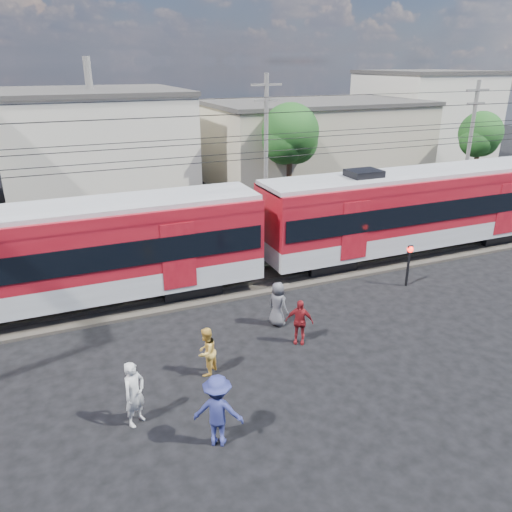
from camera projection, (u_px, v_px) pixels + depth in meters
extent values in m
plane|color=black|center=(285.00, 395.00, 14.53)|extent=(120.00, 120.00, 0.00)
cube|color=#2D2823|center=(204.00, 286.00, 21.38)|extent=(70.00, 3.40, 0.12)
cube|color=#59544C|center=(209.00, 291.00, 20.69)|extent=(70.00, 0.12, 0.12)
cube|color=#59544C|center=(198.00, 277.00, 21.98)|extent=(70.00, 0.12, 0.12)
cube|color=black|center=(187.00, 283.00, 21.01)|extent=(2.40, 2.20, 0.70)
cube|color=#989AA0|center=(55.00, 286.00, 18.87)|extent=(16.00, 3.00, 0.90)
cube|color=maroon|center=(48.00, 245.00, 18.27)|extent=(16.00, 3.00, 2.40)
cube|color=black|center=(49.00, 251.00, 18.36)|extent=(15.68, 3.08, 0.95)
cube|color=#989AA0|center=(43.00, 212.00, 17.81)|extent=(16.00, 2.60, 0.25)
cube|color=black|center=(323.00, 261.00, 23.38)|extent=(2.40, 2.20, 0.70)
cube|color=black|center=(487.00, 233.00, 27.09)|extent=(2.40, 2.20, 0.70)
cube|color=#989AA0|center=(413.00, 231.00, 24.94)|extent=(16.00, 3.00, 0.90)
cube|color=maroon|center=(417.00, 199.00, 24.34)|extent=(16.00, 3.00, 2.40)
cube|color=black|center=(416.00, 204.00, 24.43)|extent=(15.68, 3.08, 0.95)
cube|color=#989AA0|center=(420.00, 174.00, 23.89)|extent=(16.00, 2.60, 0.25)
cylinder|color=black|center=(204.00, 163.00, 18.79)|extent=(70.00, 0.03, 0.03)
cylinder|color=black|center=(193.00, 157.00, 20.00)|extent=(70.00, 0.03, 0.03)
cylinder|color=black|center=(203.00, 144.00, 18.54)|extent=(70.00, 0.03, 0.03)
cylinder|color=black|center=(192.00, 139.00, 19.74)|extent=(70.00, 0.03, 0.03)
cylinder|color=black|center=(228.00, 115.00, 15.66)|extent=(70.00, 0.03, 0.03)
cylinder|color=black|center=(173.00, 100.00, 21.67)|extent=(70.00, 0.03, 0.03)
cube|color=beige|center=(96.00, 145.00, 35.71)|extent=(12.00, 12.00, 7.00)
cube|color=#3F3D3A|center=(90.00, 91.00, 34.38)|extent=(12.24, 12.24, 0.30)
cube|color=tan|center=(313.00, 144.00, 39.10)|extent=(16.00, 10.00, 6.00)
cube|color=#3F3D3A|center=(314.00, 102.00, 37.95)|extent=(16.32, 10.20, 0.30)
cube|color=beige|center=(422.00, 119.00, 47.23)|extent=(10.00, 10.00, 8.00)
cube|color=#3F3D3A|center=(428.00, 72.00, 45.72)|extent=(10.20, 10.20, 0.30)
cylinder|color=slate|center=(266.00, 153.00, 28.03)|extent=(0.24, 0.24, 8.50)
cube|color=slate|center=(267.00, 85.00, 26.70)|extent=(1.80, 0.12, 0.12)
cube|color=slate|center=(266.00, 100.00, 26.99)|extent=(1.40, 0.12, 0.12)
cylinder|color=slate|center=(469.00, 145.00, 32.32)|extent=(0.24, 0.24, 8.00)
cube|color=slate|center=(478.00, 90.00, 31.08)|extent=(1.80, 0.12, 0.12)
cube|color=slate|center=(476.00, 103.00, 31.37)|extent=(1.40, 0.12, 0.12)
cylinder|color=#382619|center=(289.00, 178.00, 32.52)|extent=(0.36, 0.36, 3.92)
sphere|color=#144818|center=(290.00, 132.00, 31.45)|extent=(3.64, 3.64, 3.64)
sphere|color=#144818|center=(296.00, 142.00, 32.18)|extent=(2.80, 2.80, 2.80)
cylinder|color=#382619|center=(475.00, 167.00, 37.19)|extent=(0.36, 0.36, 3.36)
sphere|color=#144818|center=(481.00, 133.00, 36.27)|extent=(3.12, 3.12, 3.12)
sphere|color=#144818|center=(482.00, 140.00, 36.96)|extent=(2.40, 2.40, 2.40)
imported|color=beige|center=(134.00, 394.00, 13.09)|extent=(0.81, 0.75, 1.85)
imported|color=gold|center=(206.00, 352.00, 15.24)|extent=(0.96, 0.96, 1.57)
imported|color=navy|center=(218.00, 411.00, 12.36)|extent=(1.46, 1.26, 1.96)
imported|color=maroon|center=(299.00, 322.00, 16.95)|extent=(1.01, 0.85, 1.62)
imported|color=#4B4B50|center=(278.00, 304.00, 18.11)|extent=(0.83, 0.97, 1.69)
imported|color=#A8A9AF|center=(492.00, 197.00, 33.13)|extent=(4.07, 2.08, 1.33)
cylinder|color=black|center=(408.00, 267.00, 21.30)|extent=(0.12, 0.12, 1.73)
sphere|color=#FF140C|center=(410.00, 249.00, 21.00)|extent=(0.27, 0.27, 0.27)
cube|color=black|center=(410.00, 249.00, 21.00)|extent=(0.24, 0.06, 0.34)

